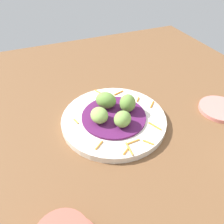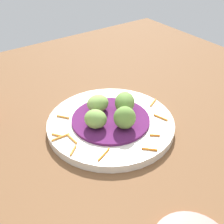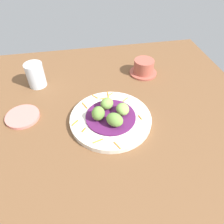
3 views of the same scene
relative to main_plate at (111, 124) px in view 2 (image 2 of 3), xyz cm
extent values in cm
cube|color=brown|center=(2.03, -1.24, -1.86)|extent=(110.00, 110.00, 2.00)
cylinder|color=silver|center=(0.00, 0.00, 0.00)|extent=(27.01, 27.01, 1.72)
cylinder|color=#51194C|center=(0.00, 0.00, 1.16)|extent=(16.54, 16.54, 0.60)
cylinder|color=orange|center=(-7.11, -7.93, 1.06)|extent=(3.50, 1.81, 0.40)
cylinder|color=orange|center=(-9.71, -0.62, 1.06)|extent=(0.59, 3.39, 0.40)
cylinder|color=orange|center=(9.27, -5.47, 1.06)|extent=(1.34, 3.26, 0.40)
cylinder|color=orange|center=(-7.73, 6.87, 1.06)|extent=(2.01, 2.49, 0.40)
cylinder|color=orange|center=(4.18, -9.22, 1.06)|extent=(1.80, 1.60, 0.40)
cylinder|color=orange|center=(0.62, -11.72, 1.06)|extent=(2.35, 2.38, 0.40)
cylinder|color=orange|center=(-11.54, 1.95, 1.06)|extent=(1.71, 2.18, 0.40)
cylinder|color=orange|center=(2.00, 9.52, 1.06)|extent=(2.19, 0.97, 0.40)
cylinder|color=orange|center=(-11.29, 1.06, 1.06)|extent=(3.78, 0.55, 0.40)
cylinder|color=orange|center=(-11.19, -3.78, 1.06)|extent=(2.29, 1.96, 0.40)
cylinder|color=orange|center=(11.85, -0.17, 1.06)|extent=(2.94, 1.73, 0.40)
ellipsoid|color=olive|center=(4.07, 0.54, 3.65)|extent=(6.76, 6.92, 4.39)
ellipsoid|color=#84A851|center=(-0.54, 4.07, 3.29)|extent=(4.86, 4.28, 3.67)
ellipsoid|color=#759E47|center=(-4.07, -0.54, 3.37)|extent=(6.00, 6.10, 3.82)
ellipsoid|color=olive|center=(0.54, -4.07, 3.83)|extent=(5.93, 5.83, 4.75)
camera|label=1|loc=(-39.81, 17.00, 38.80)|focal=35.75mm
camera|label=2|loc=(-28.62, -40.85, 37.84)|focal=46.90mm
camera|label=3|loc=(48.50, -8.44, 50.55)|focal=33.94mm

